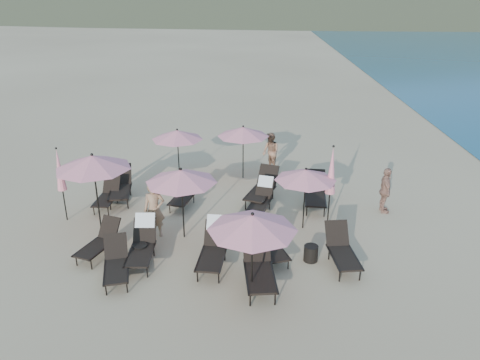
{
  "coord_description": "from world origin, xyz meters",
  "views": [
    {
      "loc": [
        0.27,
        -10.45,
        6.86
      ],
      "look_at": [
        -0.11,
        3.5,
        1.1
      ],
      "focal_mm": 35.0,
      "sensor_mm": 36.0,
      "label": 1
    }
  ],
  "objects_px": {
    "lounger_11": "(315,192)",
    "lounger_10": "(262,197)",
    "side_table_0": "(140,252)",
    "umbrella_closed_0": "(332,171)",
    "lounger_5": "(342,250)",
    "umbrella_open_0": "(93,162)",
    "lounger_6": "(107,195)",
    "lounger_4": "(271,245)",
    "beachgoer_a": "(154,210)",
    "umbrella_open_2": "(306,175)",
    "lounger_0": "(100,241)",
    "lounger_9": "(262,188)",
    "umbrella_closed_1": "(59,170)",
    "lounger_8": "(184,194)",
    "beachgoer_c": "(385,190)",
    "lounger_3": "(259,267)",
    "lounger_1": "(142,242)",
    "lounger_7": "(121,186)",
    "umbrella_open_5": "(252,223)",
    "side_table_1": "(311,253)",
    "lounger_2": "(214,246)",
    "umbrella_open_4": "(243,132)",
    "beachgoer_b": "(271,152)",
    "umbrella_open_3": "(177,135)",
    "lounger_12": "(116,263)",
    "umbrella_open_1": "(181,176)"
  },
  "relations": [
    {
      "from": "lounger_6",
      "to": "lounger_10",
      "type": "xyz_separation_m",
      "value": [
        5.18,
        -0.2,
        0.07
      ]
    },
    {
      "from": "lounger_8",
      "to": "umbrella_open_0",
      "type": "distance_m",
      "value": 3.37
    },
    {
      "from": "lounger_11",
      "to": "beachgoer_c",
      "type": "distance_m",
      "value": 2.26
    },
    {
      "from": "lounger_11",
      "to": "lounger_10",
      "type": "bearing_deg",
      "value": -161.42
    },
    {
      "from": "lounger_7",
      "to": "beachgoer_c",
      "type": "xyz_separation_m",
      "value": [
        8.88,
        -0.79,
        0.28
      ]
    },
    {
      "from": "umbrella_closed_1",
      "to": "beachgoer_a",
      "type": "height_order",
      "value": "umbrella_closed_1"
    },
    {
      "from": "lounger_3",
      "to": "umbrella_open_0",
      "type": "xyz_separation_m",
      "value": [
        -4.86,
        2.88,
        1.63
      ]
    },
    {
      "from": "side_table_0",
      "to": "lounger_6",
      "type": "bearing_deg",
      "value": 119.29
    },
    {
      "from": "side_table_0",
      "to": "umbrella_closed_0",
      "type": "bearing_deg",
      "value": 20.46
    },
    {
      "from": "umbrella_open_5",
      "to": "umbrella_open_4",
      "type": "bearing_deg",
      "value": 92.78
    },
    {
      "from": "lounger_2",
      "to": "beachgoer_a",
      "type": "relative_size",
      "value": 1.08
    },
    {
      "from": "lounger_10",
      "to": "side_table_1",
      "type": "xyz_separation_m",
      "value": [
        1.29,
        -3.06,
        -0.25
      ]
    },
    {
      "from": "beachgoer_c",
      "to": "lounger_8",
      "type": "bearing_deg",
      "value": 88.19
    },
    {
      "from": "lounger_9",
      "to": "lounger_5",
      "type": "bearing_deg",
      "value": -42.93
    },
    {
      "from": "lounger_4",
      "to": "lounger_10",
      "type": "xyz_separation_m",
      "value": [
        -0.2,
        2.92,
        0.08
      ]
    },
    {
      "from": "beachgoer_b",
      "to": "lounger_10",
      "type": "bearing_deg",
      "value": -37.13
    },
    {
      "from": "lounger_5",
      "to": "beachgoer_a",
      "type": "bearing_deg",
      "value": 158.32
    },
    {
      "from": "lounger_0",
      "to": "lounger_3",
      "type": "height_order",
      "value": "lounger_3"
    },
    {
      "from": "lounger_0",
      "to": "umbrella_open_2",
      "type": "distance_m",
      "value": 6.14
    },
    {
      "from": "lounger_1",
      "to": "umbrella_open_2",
      "type": "distance_m",
      "value": 5.06
    },
    {
      "from": "umbrella_open_4",
      "to": "lounger_12",
      "type": "bearing_deg",
      "value": -114.22
    },
    {
      "from": "umbrella_open_0",
      "to": "side_table_1",
      "type": "height_order",
      "value": "umbrella_open_0"
    },
    {
      "from": "lounger_4",
      "to": "umbrella_open_2",
      "type": "distance_m",
      "value": 2.43
    },
    {
      "from": "lounger_5",
      "to": "umbrella_open_0",
      "type": "relative_size",
      "value": 0.72
    },
    {
      "from": "umbrella_open_1",
      "to": "beachgoer_c",
      "type": "xyz_separation_m",
      "value": [
        6.32,
        1.86,
        -1.18
      ]
    },
    {
      "from": "lounger_3",
      "to": "lounger_4",
      "type": "xyz_separation_m",
      "value": [
        0.33,
        1.25,
        -0.1
      ]
    },
    {
      "from": "lounger_1",
      "to": "lounger_9",
      "type": "relative_size",
      "value": 0.88
    },
    {
      "from": "lounger_7",
      "to": "umbrella_closed_1",
      "type": "distance_m",
      "value": 2.43
    },
    {
      "from": "umbrella_closed_1",
      "to": "lounger_1",
      "type": "bearing_deg",
      "value": -37.31
    },
    {
      "from": "umbrella_open_0",
      "to": "beachgoer_c",
      "type": "xyz_separation_m",
      "value": [
        9.0,
        1.28,
        -1.36
      ]
    },
    {
      "from": "lounger_8",
      "to": "umbrella_open_1",
      "type": "distance_m",
      "value": 2.7
    },
    {
      "from": "umbrella_open_3",
      "to": "side_table_0",
      "type": "height_order",
      "value": "umbrella_open_3"
    },
    {
      "from": "lounger_0",
      "to": "lounger_11",
      "type": "distance_m",
      "value": 7.13
    },
    {
      "from": "beachgoer_a",
      "to": "lounger_3",
      "type": "bearing_deg",
      "value": -49.77
    },
    {
      "from": "lounger_0",
      "to": "beachgoer_a",
      "type": "xyz_separation_m",
      "value": [
        1.32,
        1.11,
        0.44
      ]
    },
    {
      "from": "umbrella_open_3",
      "to": "side_table_1",
      "type": "distance_m",
      "value": 7.29
    },
    {
      "from": "umbrella_open_5",
      "to": "beachgoer_a",
      "type": "distance_m",
      "value": 4.23
    },
    {
      "from": "umbrella_closed_0",
      "to": "lounger_6",
      "type": "bearing_deg",
      "value": 169.92
    },
    {
      "from": "lounger_1",
      "to": "lounger_3",
      "type": "relative_size",
      "value": 0.91
    },
    {
      "from": "lounger_9",
      "to": "lounger_12",
      "type": "height_order",
      "value": "lounger_9"
    },
    {
      "from": "side_table_0",
      "to": "lounger_8",
      "type": "bearing_deg",
      "value": 77.86
    },
    {
      "from": "lounger_9",
      "to": "lounger_2",
      "type": "bearing_deg",
      "value": -88.85
    },
    {
      "from": "lounger_1",
      "to": "lounger_5",
      "type": "xyz_separation_m",
      "value": [
        5.33,
        -0.11,
        -0.06
      ]
    },
    {
      "from": "lounger_5",
      "to": "lounger_11",
      "type": "bearing_deg",
      "value": 87.62
    },
    {
      "from": "lounger_9",
      "to": "beachgoer_c",
      "type": "height_order",
      "value": "beachgoer_c"
    },
    {
      "from": "lounger_11",
      "to": "beachgoer_a",
      "type": "xyz_separation_m",
      "value": [
        -4.99,
        -2.22,
        0.36
      ]
    },
    {
      "from": "umbrella_closed_0",
      "to": "beachgoer_b",
      "type": "bearing_deg",
      "value": 108.8
    },
    {
      "from": "lounger_4",
      "to": "beachgoer_a",
      "type": "distance_m",
      "value": 3.59
    },
    {
      "from": "lounger_7",
      "to": "beachgoer_a",
      "type": "bearing_deg",
      "value": -65.7
    },
    {
      "from": "lounger_1",
      "to": "umbrella_closed_0",
      "type": "height_order",
      "value": "umbrella_closed_0"
    }
  ]
}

